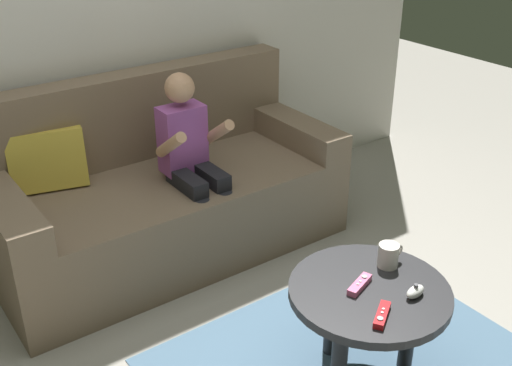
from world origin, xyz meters
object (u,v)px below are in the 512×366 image
object	(u,v)px
game_remote_red_far_corner	(382,315)
coffee_table	(367,303)
person_seated_on_couch	(192,159)
game_remote_pink_near_edge	(360,285)
nunchuk_white	(415,292)
couch	(162,194)
coffee_mug	(389,255)

from	to	relation	value
game_remote_red_far_corner	coffee_table	bearing A→B (deg)	59.67
person_seated_on_couch	coffee_table	distance (m)	1.17
game_remote_pink_near_edge	nunchuk_white	bearing A→B (deg)	-51.50
couch	coffee_mug	size ratio (longest dim) A/B	15.13
person_seated_on_couch	game_remote_pink_near_edge	xyz separation A→B (m)	(0.04, -1.13, -0.11)
person_seated_on_couch	game_remote_pink_near_edge	distance (m)	1.14
couch	nunchuk_white	bearing A→B (deg)	-80.27
game_remote_red_far_corner	coffee_mug	size ratio (longest dim) A/B	1.16
nunchuk_white	coffee_mug	size ratio (longest dim) A/B	0.81
nunchuk_white	coffee_mug	xyz separation A→B (m)	(0.07, 0.20, 0.03)
game_remote_pink_near_edge	game_remote_red_far_corner	xyz separation A→B (m)	(-0.06, -0.17, 0.00)
couch	person_seated_on_couch	size ratio (longest dim) A/B	1.85
coffee_table	couch	bearing A→B (deg)	96.65
game_remote_pink_near_edge	nunchuk_white	size ratio (longest dim) A/B	1.51
couch	nunchuk_white	world-z (taller)	couch
nunchuk_white	person_seated_on_couch	bearing A→B (deg)	97.42
coffee_table	game_remote_red_far_corner	world-z (taller)	game_remote_red_far_corner
coffee_mug	game_remote_red_far_corner	bearing A→B (deg)	-139.84
couch	game_remote_red_far_corner	xyz separation A→B (m)	(0.07, -1.49, 0.14)
nunchuk_white	coffee_table	bearing A→B (deg)	125.28
couch	person_seated_on_couch	xyz separation A→B (m)	(0.08, -0.18, 0.25)
person_seated_on_couch	nunchuk_white	bearing A→B (deg)	-82.58
game_remote_pink_near_edge	game_remote_red_far_corner	distance (m)	0.18
coffee_mug	person_seated_on_couch	bearing A→B (deg)	102.05
coffee_table	coffee_mug	world-z (taller)	coffee_mug
coffee_table	nunchuk_white	world-z (taller)	nunchuk_white
game_remote_pink_near_edge	nunchuk_white	world-z (taller)	nunchuk_white
coffee_table	nunchuk_white	size ratio (longest dim) A/B	6.37
couch	coffee_mug	xyz separation A→B (m)	(0.32, -1.28, 0.18)
couch	game_remote_red_far_corner	distance (m)	1.50
couch	person_seated_on_couch	world-z (taller)	person_seated_on_couch
couch	coffee_table	world-z (taller)	couch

